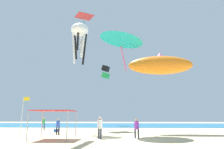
% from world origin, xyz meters
% --- Properties ---
extents(ground, '(110.00, 110.00, 0.10)m').
position_xyz_m(ground, '(0.00, 0.00, -0.05)').
color(ground, '#D1BA8C').
extents(ocean_strip, '(110.00, 24.89, 0.03)m').
position_xyz_m(ocean_strip, '(0.00, 28.56, 0.01)').
color(ocean_strip, '#1E6B93').
rests_on(ocean_strip, ground).
extents(canopy_tent, '(3.05, 2.72, 2.25)m').
position_xyz_m(canopy_tent, '(-5.22, -0.85, 2.13)').
color(canopy_tent, '#B2B2B7').
rests_on(canopy_tent, ground).
extents(person_near_tent, '(0.41, 0.41, 1.74)m').
position_xyz_m(person_near_tent, '(-1.57, -0.29, 1.02)').
color(person_near_tent, '#33384C').
rests_on(person_near_tent, ground).
extents(person_leftmost, '(0.40, 0.38, 1.60)m').
position_xyz_m(person_leftmost, '(1.45, 0.24, 0.94)').
color(person_leftmost, '#33384C').
rests_on(person_leftmost, ground).
extents(person_central, '(0.41, 0.41, 1.71)m').
position_xyz_m(person_central, '(-10.90, 11.20, 1.00)').
color(person_central, '#33384C').
rests_on(person_central, ground).
extents(person_rightmost, '(0.41, 0.38, 1.58)m').
position_xyz_m(person_rightmost, '(-6.22, 3.35, 0.93)').
color(person_rightmost, black).
rests_on(person_rightmost, ground).
extents(banner_flag, '(0.61, 0.06, 3.55)m').
position_xyz_m(banner_flag, '(-8.85, 1.16, 2.15)').
color(banner_flag, silver).
rests_on(banner_flag, ground).
extents(cooler_box, '(0.57, 0.37, 0.35)m').
position_xyz_m(cooler_box, '(-7.57, 7.01, 0.18)').
color(cooler_box, blue).
rests_on(cooler_box, ground).
extents(kite_octopus_white, '(2.35, 2.35, 5.20)m').
position_xyz_m(kite_octopus_white, '(-5.00, 6.10, 12.13)').
color(kite_octopus_white, white).
extents(kite_diamond_red, '(3.81, 3.81, 3.94)m').
position_xyz_m(kite_diamond_red, '(-6.40, 15.09, 18.91)').
color(kite_diamond_red, red).
extents(kite_delta_teal, '(5.06, 4.98, 4.32)m').
position_xyz_m(kite_delta_teal, '(0.29, 3.94, 10.45)').
color(kite_delta_teal, teal).
extents(kite_box_black, '(1.94, 1.76, 3.10)m').
position_xyz_m(kite_box_black, '(-3.59, 26.21, 11.48)').
color(kite_box_black, black).
extents(kite_inflatable_orange, '(7.66, 2.42, 2.82)m').
position_xyz_m(kite_inflatable_orange, '(4.83, 6.56, 7.82)').
color(kite_inflatable_orange, orange).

